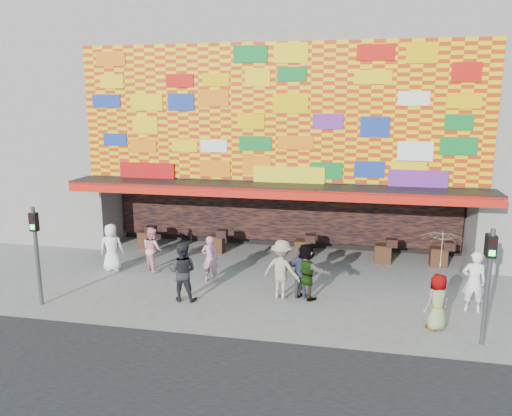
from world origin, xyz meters
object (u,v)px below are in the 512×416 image
at_px(ped_h, 474,282).
at_px(ped_i, 153,249).
at_px(ped_b, 210,259).
at_px(ped_d, 282,269).
at_px(signal_left, 36,245).
at_px(ped_a, 112,247).
at_px(parasol, 442,250).
at_px(signal_right, 489,274).
at_px(ped_c, 182,272).
at_px(ped_f, 306,271).
at_px(ped_e, 301,273).
at_px(ped_g, 437,302).

bearing_deg(ped_h, ped_i, -6.03).
distance_m(ped_b, ped_d, 2.77).
xyz_separation_m(signal_left, ped_h, (12.56, 2.07, -0.95)).
bearing_deg(ped_a, ped_h, 161.60).
relative_size(ped_a, parasol, 0.88).
distance_m(signal_right, parasol, 1.27).
height_order(ped_b, parasol, parasol).
relative_size(ped_c, ped_d, 0.98).
bearing_deg(ped_h, ped_f, 2.18).
bearing_deg(ped_e, ped_i, -17.34).
distance_m(signal_right, ped_b, 8.57).
distance_m(signal_left, ped_c, 4.33).
bearing_deg(ped_g, ped_i, -53.30).
bearing_deg(ped_h, signal_right, 87.49).
relative_size(ped_e, ped_f, 0.93).
distance_m(ped_d, ped_i, 5.17).
height_order(signal_left, ped_e, signal_left).
height_order(ped_h, parasol, parasol).
distance_m(ped_d, parasol, 4.74).
distance_m(ped_a, parasol, 11.15).
height_order(signal_right, ped_d, signal_right).
bearing_deg(ped_c, ped_a, -34.37).
height_order(ped_g, ped_h, ped_h).
bearing_deg(ped_a, parasol, 153.73).
height_order(ped_a, ped_d, ped_d).
bearing_deg(ped_h, ped_a, -3.84).
relative_size(ped_b, ped_g, 1.03).
xyz_separation_m(ped_f, ped_g, (3.65, -1.38, -0.11)).
distance_m(signal_left, ped_a, 3.49).
bearing_deg(signal_left, ped_c, 16.22).
distance_m(ped_c, ped_f, 3.77).
height_order(ped_c, ped_g, ped_c).
xyz_separation_m(ped_b, ped_e, (3.17, -0.84, 0.03)).
distance_m(ped_a, ped_g, 11.07).
distance_m(signal_left, signal_right, 12.40).
bearing_deg(ped_f, ped_a, 20.70).
bearing_deg(ped_b, ped_c, 73.77).
relative_size(signal_left, ped_h, 1.66).
bearing_deg(ped_h, signal_left, 11.32).
bearing_deg(ped_e, signal_left, 12.90).
bearing_deg(parasol, ped_a, 166.34).
relative_size(signal_right, ped_d, 1.62).
relative_size(ped_a, ped_c, 0.94).
distance_m(ped_c, ped_h, 8.55).
height_order(ped_g, ped_i, ped_i).
bearing_deg(ped_c, ped_d, -168.37).
relative_size(ped_i, parasol, 0.82).
xyz_separation_m(signal_left, ped_g, (11.38, 0.67, -1.09)).
relative_size(ped_a, ped_h, 0.94).
bearing_deg(ped_d, signal_right, 177.30).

